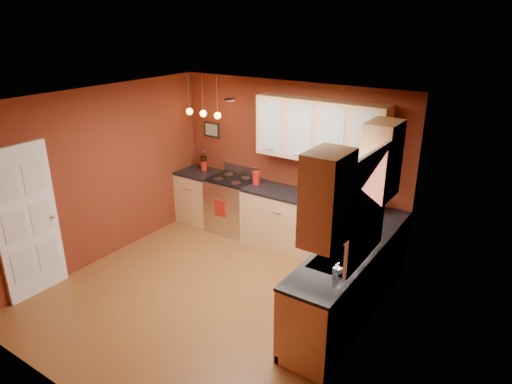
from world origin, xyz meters
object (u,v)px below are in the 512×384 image
Objects in this scene: soap_pump at (338,270)px; coffee_maker at (373,203)px; gas_range at (233,204)px; sink at (339,262)px; red_canister at (256,178)px.

coffee_maker is at bearing 99.48° from soap_pump.
coffee_maker is (2.45, -0.00, 0.59)m from gas_range.
soap_pump is at bearing -68.71° from sink.
coffee_maker reaches higher than gas_range.
soap_pump is (0.14, -0.35, 0.11)m from sink.
red_canister is at bearing 140.56° from soap_pump.
sink reaches higher than soap_pump.
coffee_maker is (-0.17, 1.50, 0.16)m from sink.
gas_range is 2.52m from coffee_maker.
soap_pump is (2.29, -1.88, -0.02)m from red_canister.
coffee_maker is at bearing -0.06° from gas_range.
red_canister is 2.96m from soap_pump.
soap_pump is at bearing -33.88° from gas_range.
red_canister is (0.47, 0.03, 0.56)m from gas_range.
red_canister is at bearing -164.81° from coffee_maker.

